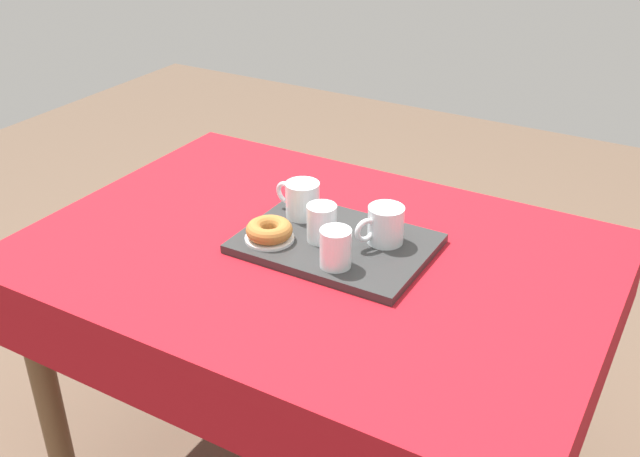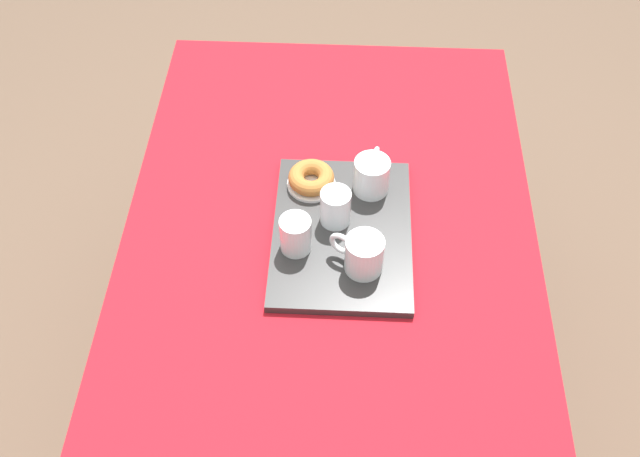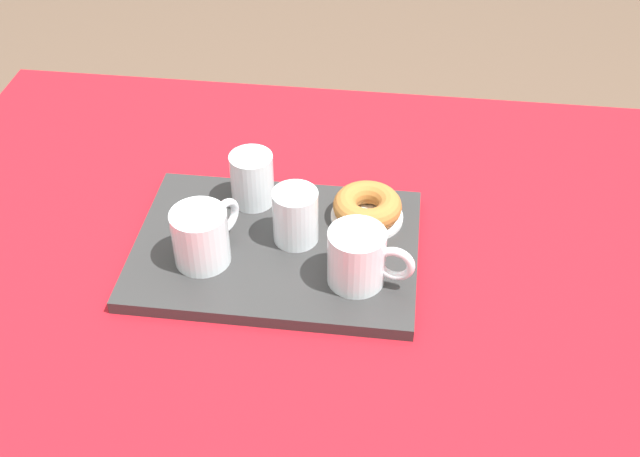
{
  "view_description": "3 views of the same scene",
  "coord_description": "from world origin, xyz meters",
  "px_view_note": "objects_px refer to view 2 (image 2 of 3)",
  "views": [
    {
      "loc": [
        -0.72,
        1.23,
        1.59
      ],
      "look_at": [
        -0.0,
        -0.01,
        0.8
      ],
      "focal_mm": 41.19,
      "sensor_mm": 36.0,
      "label": 1
    },
    {
      "loc": [
        -1.07,
        -0.03,
        2.03
      ],
      "look_at": [
        -0.04,
        0.02,
        0.78
      ],
      "focal_mm": 41.65,
      "sensor_mm": 36.0,
      "label": 2
    },
    {
      "loc": [
        0.14,
        -0.9,
        1.56
      ],
      "look_at": [
        0.02,
        0.0,
        0.79
      ],
      "focal_mm": 44.95,
      "sensor_mm": 36.0,
      "label": 3
    }
  ],
  "objects_px": {
    "tea_mug_left": "(363,255)",
    "tea_mug_right": "(372,176)",
    "dining_table": "(330,248)",
    "water_glass_far": "(296,235)",
    "serving_tray": "(342,233)",
    "donut_plate_left": "(311,184)",
    "sugar_donut_left": "(311,178)",
    "water_glass_near": "(336,209)"
  },
  "relations": [
    {
      "from": "tea_mug_right",
      "to": "water_glass_far",
      "type": "relative_size",
      "value": 1.44
    },
    {
      "from": "sugar_donut_left",
      "to": "dining_table",
      "type": "bearing_deg",
      "value": -152.71
    },
    {
      "from": "serving_tray",
      "to": "donut_plate_left",
      "type": "height_order",
      "value": "donut_plate_left"
    },
    {
      "from": "serving_tray",
      "to": "tea_mug_right",
      "type": "bearing_deg",
      "value": -26.18
    },
    {
      "from": "tea_mug_left",
      "to": "tea_mug_right",
      "type": "bearing_deg",
      "value": -4.24
    },
    {
      "from": "water_glass_far",
      "to": "sugar_donut_left",
      "type": "distance_m",
      "value": 0.18
    },
    {
      "from": "dining_table",
      "to": "water_glass_far",
      "type": "bearing_deg",
      "value": 142.25
    },
    {
      "from": "tea_mug_right",
      "to": "water_glass_near",
      "type": "height_order",
      "value": "same"
    },
    {
      "from": "tea_mug_left",
      "to": "water_glass_far",
      "type": "relative_size",
      "value": 1.36
    },
    {
      "from": "serving_tray",
      "to": "water_glass_far",
      "type": "relative_size",
      "value": 4.92
    },
    {
      "from": "serving_tray",
      "to": "tea_mug_left",
      "type": "bearing_deg",
      "value": -155.18
    },
    {
      "from": "dining_table",
      "to": "water_glass_far",
      "type": "distance_m",
      "value": 0.19
    },
    {
      "from": "tea_mug_left",
      "to": "donut_plate_left",
      "type": "bearing_deg",
      "value": 27.81
    },
    {
      "from": "water_glass_far",
      "to": "donut_plate_left",
      "type": "relative_size",
      "value": 0.77
    },
    {
      "from": "tea_mug_right",
      "to": "water_glass_near",
      "type": "distance_m",
      "value": 0.13
    },
    {
      "from": "water_glass_far",
      "to": "sugar_donut_left",
      "type": "height_order",
      "value": "water_glass_far"
    },
    {
      "from": "water_glass_near",
      "to": "donut_plate_left",
      "type": "xyz_separation_m",
      "value": [
        0.1,
        0.06,
        -0.03
      ]
    },
    {
      "from": "dining_table",
      "to": "serving_tray",
      "type": "relative_size",
      "value": 3.08
    },
    {
      "from": "tea_mug_left",
      "to": "water_glass_near",
      "type": "xyz_separation_m",
      "value": [
        0.13,
        0.06,
        -0.0
      ]
    },
    {
      "from": "water_glass_near",
      "to": "serving_tray",
      "type": "bearing_deg",
      "value": -150.01
    },
    {
      "from": "serving_tray",
      "to": "water_glass_far",
      "type": "distance_m",
      "value": 0.12
    },
    {
      "from": "tea_mug_left",
      "to": "water_glass_near",
      "type": "bearing_deg",
      "value": 25.99
    },
    {
      "from": "serving_tray",
      "to": "water_glass_far",
      "type": "bearing_deg",
      "value": 118.42
    },
    {
      "from": "serving_tray",
      "to": "sugar_donut_left",
      "type": "distance_m",
      "value": 0.15
    },
    {
      "from": "dining_table",
      "to": "tea_mug_left",
      "type": "bearing_deg",
      "value": -151.85
    },
    {
      "from": "serving_tray",
      "to": "water_glass_near",
      "type": "xyz_separation_m",
      "value": [
        0.03,
        0.02,
        0.05
      ]
    },
    {
      "from": "dining_table",
      "to": "water_glass_far",
      "type": "xyz_separation_m",
      "value": [
        -0.09,
        0.07,
        0.16
      ]
    },
    {
      "from": "donut_plate_left",
      "to": "sugar_donut_left",
      "type": "xyz_separation_m",
      "value": [
        0.0,
        0.0,
        0.02
      ]
    },
    {
      "from": "tea_mug_left",
      "to": "water_glass_far",
      "type": "xyz_separation_m",
      "value": [
        0.05,
        0.14,
        -0.0
      ]
    },
    {
      "from": "tea_mug_left",
      "to": "sugar_donut_left",
      "type": "height_order",
      "value": "tea_mug_left"
    },
    {
      "from": "serving_tray",
      "to": "dining_table",
      "type": "bearing_deg",
      "value": 35.95
    },
    {
      "from": "tea_mug_left",
      "to": "tea_mug_right",
      "type": "height_order",
      "value": "same"
    },
    {
      "from": "tea_mug_left",
      "to": "water_glass_near",
      "type": "relative_size",
      "value": 1.36
    },
    {
      "from": "dining_table",
      "to": "tea_mug_right",
      "type": "bearing_deg",
      "value": -45.24
    },
    {
      "from": "donut_plate_left",
      "to": "sugar_donut_left",
      "type": "distance_m",
      "value": 0.02
    },
    {
      "from": "dining_table",
      "to": "serving_tray",
      "type": "xyz_separation_m",
      "value": [
        -0.04,
        -0.03,
        0.11
      ]
    },
    {
      "from": "tea_mug_right",
      "to": "water_glass_near",
      "type": "relative_size",
      "value": 1.44
    },
    {
      "from": "water_glass_far",
      "to": "tea_mug_left",
      "type": "bearing_deg",
      "value": -107.77
    },
    {
      "from": "dining_table",
      "to": "donut_plate_left",
      "type": "relative_size",
      "value": 11.61
    },
    {
      "from": "tea_mug_left",
      "to": "sugar_donut_left",
      "type": "distance_m",
      "value": 0.26
    },
    {
      "from": "water_glass_far",
      "to": "sugar_donut_left",
      "type": "xyz_separation_m",
      "value": [
        0.18,
        -0.02,
        -0.01
      ]
    },
    {
      "from": "serving_tray",
      "to": "sugar_donut_left",
      "type": "relative_size",
      "value": 3.99
    }
  ]
}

